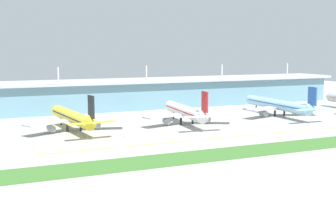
{
  "coord_description": "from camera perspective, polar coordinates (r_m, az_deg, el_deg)",
  "views": [
    {
      "loc": [
        -108.21,
        -170.48,
        37.74
      ],
      "look_at": [
        -15.37,
        35.22,
        7.0
      ],
      "focal_mm": 48.99,
      "sensor_mm": 36.0,
      "label": 1
    }
  ],
  "objects": [
    {
      "name": "airliner_near_middle",
      "position": [
        218.31,
        -11.74,
        -0.65
      ],
      "size": [
        48.63,
        60.34,
        18.9
      ],
      "color": "yellow",
      "rests_on": "ground"
    },
    {
      "name": "airliner_center",
      "position": [
        233.31,
        2.24,
        0.04
      ],
      "size": [
        48.53,
        58.75,
        18.9
      ],
      "color": "white",
      "rests_on": "ground"
    },
    {
      "name": "airliner_far_middle",
      "position": [
        269.42,
        13.57,
        0.87
      ],
      "size": [
        48.75,
        67.63,
        18.9
      ],
      "color": "#9ED1EA",
      "rests_on": "ground"
    },
    {
      "name": "taxiway_stripe_west",
      "position": [
        175.49,
        -11.52,
        -4.81
      ],
      "size": [
        28.0,
        0.7,
        0.04
      ],
      "primitive_type": "cube",
      "color": "yellow",
      "rests_on": "ground"
    },
    {
      "name": "taxiway_stripe_mid_west",
      "position": [
        185.69,
        -1.21,
        -3.97
      ],
      "size": [
        28.0,
        0.7,
        0.04
      ],
      "primitive_type": "cube",
      "color": "yellow",
      "rests_on": "ground"
    },
    {
      "name": "ground_plane",
      "position": [
        205.42,
        7.98,
        -2.91
      ],
      "size": [
        600.0,
        600.0,
        0.0
      ],
      "primitive_type": "plane",
      "color": "#A8A59E"
    },
    {
      "name": "safety_cone_right_wingtip",
      "position": [
        198.87,
        -5.51,
        -3.12
      ],
      "size": [
        0.56,
        0.56,
        0.7
      ],
      "primitive_type": "cone",
      "color": "orange",
      "rests_on": "ground"
    },
    {
      "name": "taxiway_stripe_centre",
      "position": [
        201.2,
        7.74,
        -3.12
      ],
      "size": [
        28.0,
        0.7,
        0.04
      ],
      "primitive_type": "cube",
      "color": "yellow",
      "rests_on": "ground"
    },
    {
      "name": "safety_cone_left_wingtip",
      "position": [
        202.97,
        -10.26,
        -2.98
      ],
      "size": [
        0.56,
        0.56,
        0.7
      ],
      "primitive_type": "cone",
      "color": "orange",
      "rests_on": "ground"
    },
    {
      "name": "grass_verge",
      "position": [
        181.49,
        13.01,
        -4.43
      ],
      "size": [
        300.0,
        18.0,
        0.1
      ],
      "primitive_type": "cube",
      "color": "#3D702D",
      "rests_on": "ground"
    },
    {
      "name": "terminal_building",
      "position": [
        300.49,
        -3.08,
        2.36
      ],
      "size": [
        288.0,
        34.0,
        27.72
      ],
      "color": "#6693A8",
      "rests_on": "ground"
    },
    {
      "name": "taxiway_stripe_mid_east",
      "position": [
        220.88,
        15.25,
        -2.35
      ],
      "size": [
        28.0,
        0.7,
        0.04
      ],
      "primitive_type": "cube",
      "color": "yellow",
      "rests_on": "ground"
    },
    {
      "name": "safety_cone_nose_front",
      "position": [
        201.46,
        -7.46,
        -3.01
      ],
      "size": [
        0.56,
        0.56,
        0.7
      ],
      "primitive_type": "cone",
      "color": "orange",
      "rests_on": "ground"
    }
  ]
}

